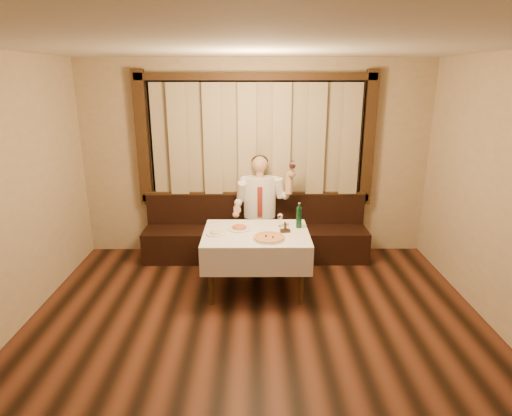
{
  "coord_description": "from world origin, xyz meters",
  "views": [
    {
      "loc": [
        -0.03,
        -3.12,
        2.55
      ],
      "look_at": [
        0.0,
        1.9,
        1.0
      ],
      "focal_mm": 30.0,
      "sensor_mm": 36.0,
      "label": 1
    }
  ],
  "objects_px": {
    "dining_table": "(256,240)",
    "cruet_caddy": "(285,229)",
    "banquette": "(256,236)",
    "pasta_cream": "(216,231)",
    "seated_man": "(260,202)",
    "pasta_red": "(239,226)",
    "green_bottle": "(299,217)",
    "pizza": "(269,238)"
  },
  "relations": [
    {
      "from": "dining_table",
      "to": "cruet_caddy",
      "type": "bearing_deg",
      "value": -0.03
    },
    {
      "from": "dining_table",
      "to": "seated_man",
      "type": "relative_size",
      "value": 0.84
    },
    {
      "from": "banquette",
      "to": "pasta_cream",
      "type": "height_order",
      "value": "banquette"
    },
    {
      "from": "dining_table",
      "to": "green_bottle",
      "type": "distance_m",
      "value": 0.61
    },
    {
      "from": "pasta_red",
      "to": "cruet_caddy",
      "type": "distance_m",
      "value": 0.57
    },
    {
      "from": "pasta_cream",
      "to": "green_bottle",
      "type": "xyz_separation_m",
      "value": [
        1.01,
        0.22,
        0.1
      ]
    },
    {
      "from": "cruet_caddy",
      "to": "pasta_cream",
      "type": "bearing_deg",
      "value": 171.81
    },
    {
      "from": "green_bottle",
      "to": "banquette",
      "type": "bearing_deg",
      "value": 121.79
    },
    {
      "from": "banquette",
      "to": "pasta_red",
      "type": "distance_m",
      "value": 1.05
    },
    {
      "from": "banquette",
      "to": "dining_table",
      "type": "height_order",
      "value": "banquette"
    },
    {
      "from": "pasta_cream",
      "to": "seated_man",
      "type": "height_order",
      "value": "seated_man"
    },
    {
      "from": "pizza",
      "to": "pasta_cream",
      "type": "distance_m",
      "value": 0.65
    },
    {
      "from": "banquette",
      "to": "seated_man",
      "type": "distance_m",
      "value": 0.56
    },
    {
      "from": "dining_table",
      "to": "pasta_red",
      "type": "relative_size",
      "value": 4.38
    },
    {
      "from": "banquette",
      "to": "pasta_cream",
      "type": "distance_m",
      "value": 1.28
    },
    {
      "from": "seated_man",
      "to": "pasta_cream",
      "type": "bearing_deg",
      "value": -118.95
    },
    {
      "from": "banquette",
      "to": "seated_man",
      "type": "bearing_deg",
      "value": -54.87
    },
    {
      "from": "pizza",
      "to": "green_bottle",
      "type": "bearing_deg",
      "value": 45.79
    },
    {
      "from": "pasta_cream",
      "to": "banquette",
      "type": "bearing_deg",
      "value": 65.93
    },
    {
      "from": "dining_table",
      "to": "pasta_red",
      "type": "xyz_separation_m",
      "value": [
        -0.21,
        0.11,
        0.15
      ]
    },
    {
      "from": "pasta_red",
      "to": "cruet_caddy",
      "type": "height_order",
      "value": "cruet_caddy"
    },
    {
      "from": "banquette",
      "to": "cruet_caddy",
      "type": "height_order",
      "value": "banquette"
    },
    {
      "from": "pasta_red",
      "to": "seated_man",
      "type": "bearing_deg",
      "value": 71.77
    },
    {
      "from": "banquette",
      "to": "cruet_caddy",
      "type": "xyz_separation_m",
      "value": [
        0.35,
        -1.02,
        0.49
      ]
    },
    {
      "from": "seated_man",
      "to": "green_bottle",
      "type": "bearing_deg",
      "value": -58.63
    },
    {
      "from": "dining_table",
      "to": "green_bottle",
      "type": "relative_size",
      "value": 3.97
    },
    {
      "from": "pizza",
      "to": "cruet_caddy",
      "type": "bearing_deg",
      "value": 48.1
    },
    {
      "from": "banquette",
      "to": "seated_man",
      "type": "height_order",
      "value": "seated_man"
    },
    {
      "from": "banquette",
      "to": "green_bottle",
      "type": "xyz_separation_m",
      "value": [
        0.53,
        -0.86,
        0.58
      ]
    },
    {
      "from": "pasta_red",
      "to": "pasta_cream",
      "type": "distance_m",
      "value": 0.32
    },
    {
      "from": "cruet_caddy",
      "to": "seated_man",
      "type": "xyz_separation_m",
      "value": [
        -0.28,
        0.93,
        0.06
      ]
    },
    {
      "from": "banquette",
      "to": "green_bottle",
      "type": "relative_size",
      "value": 10.01
    },
    {
      "from": "cruet_caddy",
      "to": "green_bottle",
      "type": "bearing_deg",
      "value": 30.92
    },
    {
      "from": "pasta_red",
      "to": "pasta_cream",
      "type": "height_order",
      "value": "pasta_red"
    },
    {
      "from": "banquette",
      "to": "pizza",
      "type": "xyz_separation_m",
      "value": [
        0.15,
        -1.25,
        0.46
      ]
    },
    {
      "from": "banquette",
      "to": "pizza",
      "type": "relative_size",
      "value": 8.41
    },
    {
      "from": "pasta_red",
      "to": "green_bottle",
      "type": "height_order",
      "value": "green_bottle"
    },
    {
      "from": "banquette",
      "to": "pasta_red",
      "type": "relative_size",
      "value": 11.03
    },
    {
      "from": "seated_man",
      "to": "pizza",
      "type": "bearing_deg",
      "value": -85.89
    },
    {
      "from": "pasta_cream",
      "to": "seated_man",
      "type": "xyz_separation_m",
      "value": [
        0.55,
        0.99,
        0.08
      ]
    },
    {
      "from": "banquette",
      "to": "dining_table",
      "type": "relative_size",
      "value": 2.52
    },
    {
      "from": "green_bottle",
      "to": "seated_man",
      "type": "relative_size",
      "value": 0.21
    }
  ]
}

